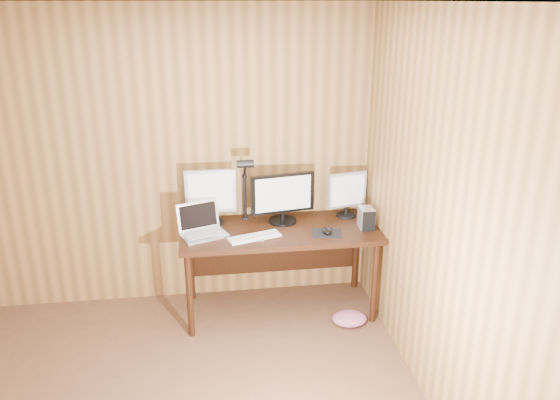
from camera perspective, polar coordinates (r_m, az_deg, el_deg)
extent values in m
plane|color=silver|center=(2.45, -17.70, 19.11)|extent=(4.00, 4.00, 0.00)
plane|color=#9D6C38|center=(4.61, -12.29, 3.92)|extent=(4.00, 0.00, 4.00)
plane|color=#9D6C38|center=(3.06, 19.78, -5.40)|extent=(0.00, 4.00, 4.00)
cube|color=black|center=(4.46, -0.09, -3.28)|extent=(1.60, 0.70, 0.04)
cube|color=black|center=(4.86, -0.60, -4.76)|extent=(1.48, 0.02, 0.51)
cylinder|color=black|center=(4.34, -9.42, -9.84)|extent=(0.05, 0.05, 0.71)
cylinder|color=black|center=(4.85, -9.31, -6.42)|extent=(0.05, 0.05, 0.71)
cylinder|color=black|center=(4.52, 9.86, -8.53)|extent=(0.05, 0.05, 0.71)
cylinder|color=black|center=(5.02, 7.90, -5.40)|extent=(0.05, 0.05, 0.71)
cylinder|color=black|center=(4.59, 0.27, -2.17)|extent=(0.24, 0.24, 0.02)
cylinder|color=black|center=(4.57, 0.27, -1.66)|extent=(0.04, 0.04, 0.07)
cube|color=black|center=(4.50, 0.27, 0.72)|extent=(0.54, 0.12, 0.33)
cube|color=silver|center=(4.48, 0.35, 0.64)|extent=(0.47, 0.08, 0.29)
cylinder|color=black|center=(4.59, -7.13, -2.33)|extent=(0.20, 0.20, 0.02)
cylinder|color=black|center=(4.57, -7.15, -1.71)|extent=(0.04, 0.04, 0.09)
cube|color=#B6B6BB|center=(4.49, -7.28, 0.92)|extent=(0.41, 0.04, 0.36)
cube|color=silver|center=(4.47, -7.27, 0.83)|extent=(0.36, 0.00, 0.31)
cylinder|color=black|center=(4.73, 6.90, -1.60)|extent=(0.16, 0.16, 0.02)
cylinder|color=black|center=(4.72, 6.92, -1.07)|extent=(0.03, 0.03, 0.07)
cube|color=#B6B6BB|center=(4.65, 7.02, 1.06)|extent=(0.34, 0.10, 0.30)
cube|color=silver|center=(4.64, 7.12, 0.99)|extent=(0.30, 0.07, 0.26)
cube|color=silver|center=(4.36, -7.95, -3.63)|extent=(0.40, 0.34, 0.02)
cube|color=silver|center=(4.42, -8.58, -1.60)|extent=(0.34, 0.17, 0.23)
cube|color=black|center=(4.42, -8.58, -1.60)|extent=(0.30, 0.14, 0.19)
cube|color=#B2B2B7|center=(4.36, -7.96, -3.50)|extent=(0.32, 0.24, 0.00)
cube|color=white|center=(4.29, -2.70, -3.89)|extent=(0.43, 0.24, 0.02)
cube|color=white|center=(4.28, -2.70, -3.76)|extent=(0.40, 0.21, 0.00)
cube|color=black|center=(4.38, 4.91, -3.47)|extent=(0.26, 0.23, 0.00)
ellipsoid|color=black|center=(4.37, 4.92, -3.20)|extent=(0.11, 0.14, 0.04)
cube|color=silver|center=(4.49, 8.98, -1.88)|extent=(0.11, 0.15, 0.17)
cube|color=black|center=(4.42, 9.27, -2.26)|extent=(0.10, 0.01, 0.17)
cube|color=silver|center=(4.27, -1.96, -4.02)|extent=(0.06, 0.10, 0.01)
cube|color=black|center=(4.27, -1.96, -3.93)|extent=(0.05, 0.06, 0.00)
cylinder|color=black|center=(4.66, 8.97, -1.33)|extent=(0.05, 0.05, 0.13)
cube|color=black|center=(4.66, -3.63, -2.09)|extent=(0.05, 0.05, 0.05)
cylinder|color=black|center=(4.59, -3.69, 0.23)|extent=(0.03, 0.03, 0.38)
sphere|color=black|center=(4.53, -3.74, 2.51)|extent=(0.04, 0.04, 0.04)
cylinder|color=black|center=(4.45, -3.70, 3.17)|extent=(0.02, 0.13, 0.16)
cylinder|color=black|center=(4.36, -3.65, 3.79)|extent=(0.14, 0.06, 0.06)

